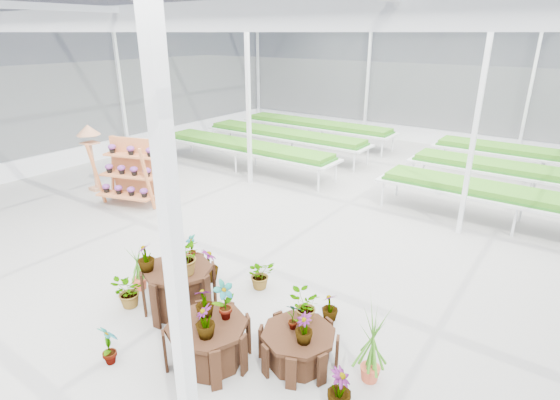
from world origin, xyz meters
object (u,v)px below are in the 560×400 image
Objects in this scene: shelf_rack at (129,173)px; plinth_tall at (180,289)px; plinth_mid at (208,342)px; bird_table at (92,158)px; plinth_low at (298,347)px.

plinth_tall is at bearing -46.49° from shelf_rack.
plinth_mid is at bearing -26.57° from plinth_tall.
shelf_rack is at bearing -5.63° from bird_table.
bird_table reaches higher than shelf_rack.
plinth_low is 0.56× the size of bird_table.
shelf_rack is at bearing 151.31° from plinth_tall.
plinth_mid is 0.67× the size of shelf_rack.
bird_table reaches higher than plinth_mid.
shelf_rack is (-4.52, 2.47, 0.46)m from plinth_tall.
shelf_rack is 0.90× the size of bird_table.
plinth_tall is at bearing -177.40° from plinth_low.
shelf_rack is (-5.72, 3.07, 0.54)m from plinth_mid.
plinth_mid is 0.60× the size of bird_table.
plinth_mid is 6.51m from shelf_rack.
plinth_tall is 1.34m from plinth_mid.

